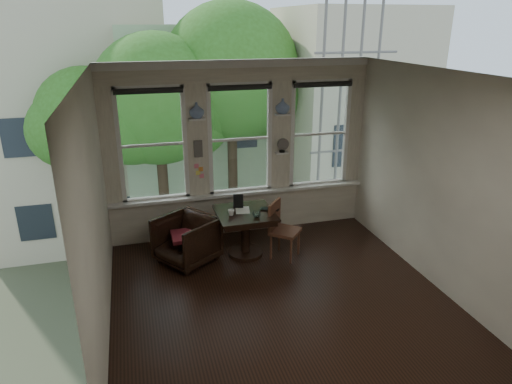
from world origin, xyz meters
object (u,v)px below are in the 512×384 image
object	(u,v)px
table	(245,233)
armchair_left	(187,240)
side_chair_right	(285,231)
laptop	(269,211)
mug	(231,213)

from	to	relation	value
table	armchair_left	bearing A→B (deg)	179.12
table	side_chair_right	world-z (taller)	side_chair_right
laptop	mug	bearing A→B (deg)	-148.97
armchair_left	table	bearing A→B (deg)	54.08
table	side_chair_right	size ratio (longest dim) A/B	0.98
laptop	mug	world-z (taller)	mug
table	mug	distance (m)	0.49
table	armchair_left	xyz separation A→B (m)	(-0.94, 0.01, 0.00)
side_chair_right	table	bearing A→B (deg)	108.31
laptop	table	bearing A→B (deg)	-159.92
armchair_left	laptop	distance (m)	1.37
table	laptop	size ratio (longest dim) A/B	2.99
armchair_left	side_chair_right	world-z (taller)	side_chair_right
side_chair_right	mug	size ratio (longest dim) A/B	9.27
table	side_chair_right	bearing A→B (deg)	-22.60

